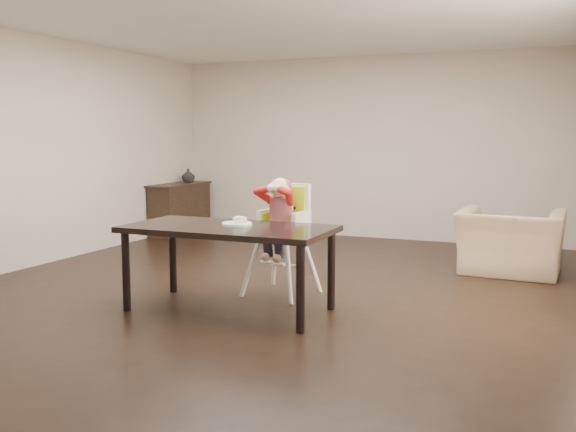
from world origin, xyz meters
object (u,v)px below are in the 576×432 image
dining_table (229,235)px  sideboard (180,208)px  high_chair (283,212)px  armchair (511,231)px

dining_table → sideboard: 4.61m
high_chair → armchair: size_ratio=1.04×
high_chair → sideboard: size_ratio=0.90×
sideboard → high_chair: bearing=-44.1°
dining_table → armchair: bearing=49.6°
armchair → sideboard: bearing=-9.1°
dining_table → armchair: armchair is taller
dining_table → high_chair: size_ratio=1.59×
armchair → sideboard: armchair is taller
dining_table → high_chair: (0.20, 0.73, 0.13)m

